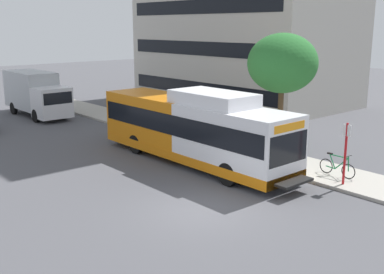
{
  "coord_description": "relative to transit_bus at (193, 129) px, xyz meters",
  "views": [
    {
      "loc": [
        -10.84,
        -11.88,
        6.58
      ],
      "look_at": [
        2.88,
        3.84,
        1.6
      ],
      "focal_mm": 43.76,
      "sensor_mm": 36.0,
      "label": 1
    }
  ],
  "objects": [
    {
      "name": "ground_plane",
      "position": [
        -3.76,
        3.24,
        -1.7
      ],
      "size": [
        120.0,
        120.0,
        0.0
      ],
      "primitive_type": "plane",
      "color": "#4C4C51"
    },
    {
      "name": "bus_stop_sign_pole",
      "position": [
        2.32,
        -6.83,
        -0.05
      ],
      "size": [
        0.1,
        0.36,
        2.6
      ],
      "color": "red",
      "rests_on": "sidewalk_curb"
    },
    {
      "name": "box_truck_background",
      "position": [
        -0.72,
        16.83,
        0.04
      ],
      "size": [
        2.32,
        7.01,
        3.25
      ],
      "color": "silver",
      "rests_on": "ground"
    },
    {
      "name": "transit_bus",
      "position": [
        0.0,
        0.0,
        0.0
      ],
      "size": [
        2.58,
        12.25,
        3.65
      ],
      "color": "white",
      "rests_on": "ground"
    },
    {
      "name": "bicycle_parked",
      "position": [
        3.1,
        -6.04,
        -1.14
      ],
      "size": [
        0.52,
        1.76,
        1.02
      ],
      "color": "black",
      "rests_on": "sidewalk_curb"
    },
    {
      "name": "street_tree_near_stop",
      "position": [
        4.23,
        -1.92,
        3.04
      ],
      "size": [
        3.5,
        3.5,
        6.11
      ],
      "color": "#4C3823",
      "rests_on": "sidewalk_curb"
    },
    {
      "name": "sidewalk_curb",
      "position": [
        3.24,
        1.24,
        -1.63
      ],
      "size": [
        3.0,
        56.0,
        0.14
      ],
      "primitive_type": "cube",
      "color": "#A8A399",
      "rests_on": "ground"
    }
  ]
}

